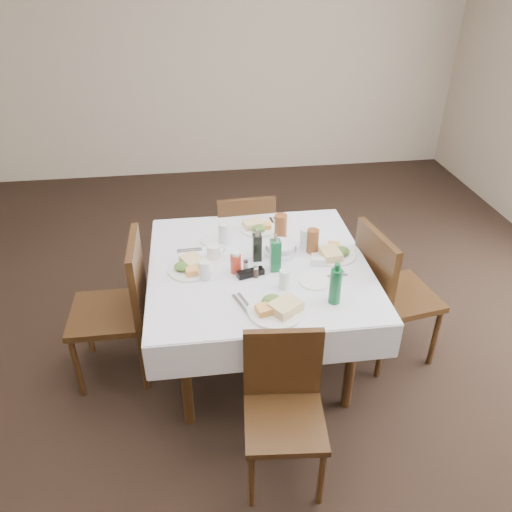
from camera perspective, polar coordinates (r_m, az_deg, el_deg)
The scene contains 33 objects.
ground_plane at distance 3.36m, azimuth -2.58°, elevation -13.50°, with size 7.00×7.00×0.00m, color black.
room_shell at distance 2.45m, azimuth -3.57°, elevation 15.79°, with size 6.04×7.04×2.80m.
dining_table at distance 3.05m, azimuth 0.31°, elevation -2.17°, with size 1.32×1.32×0.76m.
chair_north at distance 3.78m, azimuth -1.28°, elevation 2.02°, with size 0.44×0.44×0.88m.
chair_south at distance 2.58m, azimuth 3.17°, elevation -15.96°, with size 0.43×0.43×0.83m.
chair_east at distance 3.27m, azimuth 14.71°, elevation -3.56°, with size 0.52×0.52×0.96m.
chair_west at distance 3.16m, azimuth -15.09°, elevation -5.02°, with size 0.46×0.46×0.96m.
meal_north at distance 3.36m, azimuth 0.18°, elevation 3.35°, with size 0.24×0.24×0.05m.
meal_south at distance 2.61m, azimuth 2.43°, elevation -5.92°, with size 0.30×0.30×0.07m.
meal_east at distance 3.10m, azimuth 8.89°, elevation 0.36°, with size 0.27×0.27×0.06m.
meal_west at distance 2.96m, azimuth -7.59°, elevation -1.18°, with size 0.26×0.26×0.06m.
side_plate_a at distance 3.24m, azimuth -5.22°, elevation 1.77°, with size 0.14×0.14×0.01m.
side_plate_b at distance 2.86m, azimuth 6.72°, elevation -2.89°, with size 0.17×0.17×0.01m.
water_n at distance 3.19m, azimuth -3.64°, elevation 2.61°, with size 0.07×0.07×0.14m.
water_s at distance 2.77m, azimuth 3.31°, elevation -2.67°, with size 0.06×0.06×0.11m.
water_e at distance 3.13m, azimuth 5.73°, elevation 1.95°, with size 0.08×0.08×0.14m.
water_w at distance 2.85m, azimuth -5.88°, elevation -1.62°, with size 0.06×0.06×0.12m.
iced_tea_a at distance 3.23m, azimuth 2.84°, elevation 3.36°, with size 0.08×0.08×0.17m.
iced_tea_b at distance 3.10m, azimuth 6.49°, elevation 1.72°, with size 0.07×0.07×0.15m.
bread_basket at distance 3.10m, azimuth 2.85°, elevation 0.85°, with size 0.19×0.19×0.06m.
oil_cruet_dark at distance 2.99m, azimuth 0.11°, elevation 1.12°, with size 0.05×0.05×0.22m.
oil_cruet_green at distance 2.89m, azimuth 2.22°, elevation 0.22°, with size 0.06×0.06×0.25m.
ketchup_bottle at distance 2.90m, azimuth -2.33°, elevation -0.77°, with size 0.06×0.06×0.14m.
salt_shaker at distance 2.93m, azimuth -1.18°, elevation -1.08°, with size 0.03×0.03×0.07m.
pepper_shaker at distance 2.87m, azimuth -0.04°, elevation -1.83°, with size 0.03×0.03×0.07m.
coffee_mug at distance 3.04m, azimuth -4.83°, elevation 0.37°, with size 0.14×0.13×0.09m.
sunglasses at distance 2.89m, azimuth -0.64°, elevation -1.95°, with size 0.17×0.09×0.03m.
green_bottle at distance 2.66m, azimuth 9.07°, elevation -3.35°, with size 0.06×0.06×0.24m.
sugar_caddy at distance 3.01m, azimuth 7.15°, elevation -0.57°, with size 0.09×0.06×0.04m.
cutlery_n at distance 3.43m, azimuth 2.25°, elevation 3.71°, with size 0.06×0.19×0.01m.
cutlery_s at distance 2.67m, azimuth -1.42°, elevation -5.56°, with size 0.11×0.21×0.01m.
cutlery_e at distance 2.91m, azimuth 8.65°, elevation -2.43°, with size 0.20×0.10×0.01m.
cutlery_w at distance 3.15m, azimuth -7.61°, elevation 0.64°, with size 0.16×0.05×0.01m.
Camera 1 is at (-0.18, -2.35, 2.39)m, focal length 35.00 mm.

